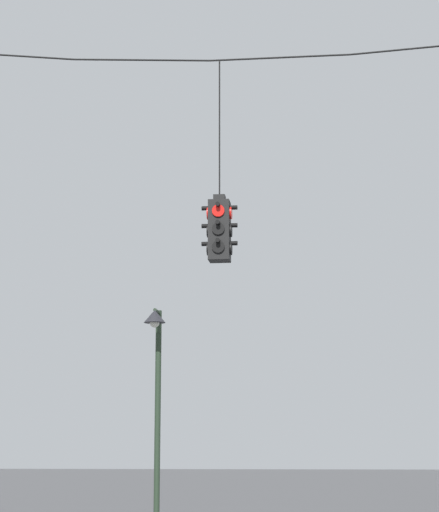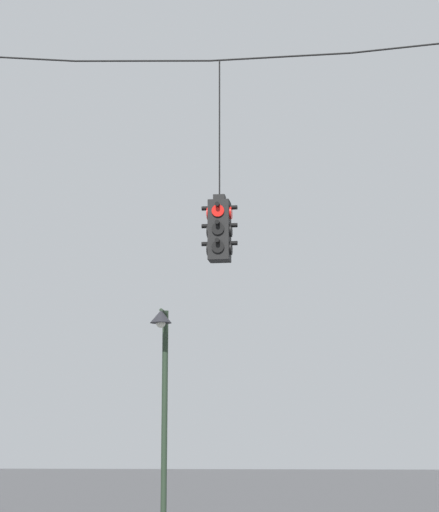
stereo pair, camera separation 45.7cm
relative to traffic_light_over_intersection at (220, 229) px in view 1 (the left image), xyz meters
name	(u,v)px [view 1 (the left image)]	position (x,y,z in m)	size (l,w,h in m)	color
span_wire	(280,43)	(1.01, 0.00, 3.15)	(16.32, 0.03, 0.80)	black
traffic_light_over_intersection	(220,229)	(0.00, 0.00, 0.00)	(0.58, 0.58, 3.41)	black
street_lamp	(156,375)	(-1.76, 4.27, -2.00)	(0.44, 0.76, 4.69)	#233323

